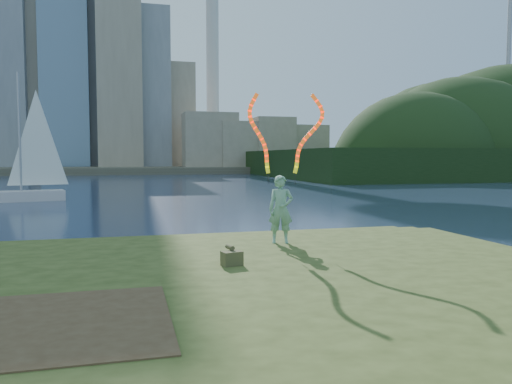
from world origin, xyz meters
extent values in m
plane|color=#1B2944|center=(0.00, 0.00, 0.00)|extent=(320.00, 320.00, 0.00)
cube|color=#334217|center=(0.00, -2.50, 0.15)|extent=(20.00, 18.00, 0.30)
cube|color=#334217|center=(0.00, -2.20, 0.40)|extent=(17.00, 15.00, 0.30)
cube|color=#334217|center=(0.00, -2.00, 0.65)|extent=(14.00, 12.00, 0.30)
cube|color=#47331E|center=(-2.20, -3.20, 0.81)|extent=(3.20, 3.00, 0.02)
cube|color=#4B4637|center=(0.00, 95.00, 0.60)|extent=(320.00, 40.00, 1.20)
cylinder|color=silver|center=(18.00, 102.00, 30.20)|extent=(2.80, 2.80, 58.00)
cube|color=black|center=(55.00, 60.00, 2.00)|extent=(70.00, 42.00, 4.00)
imported|color=#1C6540|center=(2.62, 1.93, 1.66)|extent=(0.70, 0.55, 1.71)
cylinder|color=black|center=(2.33, 2.11, 2.43)|extent=(0.02, 0.02, 0.30)
cylinder|color=black|center=(3.00, 1.95, 2.43)|extent=(0.02, 0.02, 0.30)
cube|color=#404427|center=(0.88, -0.34, 0.94)|extent=(0.45, 0.35, 0.28)
cylinder|color=#404427|center=(0.88, -0.15, 1.13)|extent=(0.15, 0.28, 0.09)
cube|color=beige|center=(-8.01, 26.38, 0.32)|extent=(5.64, 2.95, 0.75)
cylinder|color=gray|center=(-8.01, 26.38, 4.52)|extent=(0.15, 0.15, 8.18)
camera|label=1|loc=(-1.15, -10.03, 2.97)|focal=35.00mm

